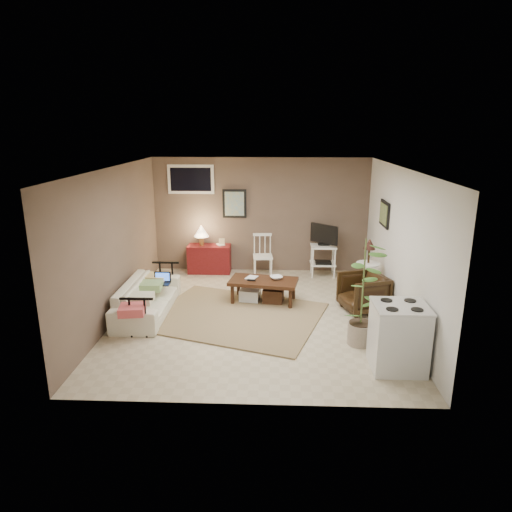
{
  "coord_description": "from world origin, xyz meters",
  "views": [
    {
      "loc": [
        0.29,
        -6.95,
        3.0
      ],
      "look_at": [
        -0.01,
        0.35,
        0.92
      ],
      "focal_mm": 32.0,
      "sensor_mm": 36.0,
      "label": 1
    }
  ],
  "objects_px": {
    "side_table": "(368,262)",
    "red_console": "(209,256)",
    "coffee_table": "(263,289)",
    "spindle_chair": "(263,257)",
    "tv_stand": "(323,249)",
    "potted_plant": "(363,289)",
    "armchair": "(363,291)",
    "sofa": "(147,292)",
    "stove": "(398,337)"
  },
  "relations": [
    {
      "from": "spindle_chair",
      "to": "side_table",
      "type": "relative_size",
      "value": 0.77
    },
    {
      "from": "potted_plant",
      "to": "armchair",
      "type": "bearing_deg",
      "value": 78.03
    },
    {
      "from": "sofa",
      "to": "spindle_chair",
      "type": "xyz_separation_m",
      "value": [
        1.85,
        2.1,
        0.04
      ]
    },
    {
      "from": "sofa",
      "to": "side_table",
      "type": "relative_size",
      "value": 1.67
    },
    {
      "from": "armchair",
      "to": "stove",
      "type": "bearing_deg",
      "value": -15.69
    },
    {
      "from": "coffee_table",
      "to": "potted_plant",
      "type": "relative_size",
      "value": 0.8
    },
    {
      "from": "coffee_table",
      "to": "spindle_chair",
      "type": "height_order",
      "value": "spindle_chair"
    },
    {
      "from": "potted_plant",
      "to": "stove",
      "type": "relative_size",
      "value": 1.8
    },
    {
      "from": "sofa",
      "to": "stove",
      "type": "distance_m",
      "value": 4.03
    },
    {
      "from": "spindle_chair",
      "to": "tv_stand",
      "type": "height_order",
      "value": "tv_stand"
    },
    {
      "from": "side_table",
      "to": "stove",
      "type": "relative_size",
      "value": 1.27
    },
    {
      "from": "red_console",
      "to": "armchair",
      "type": "distance_m",
      "value": 3.51
    },
    {
      "from": "armchair",
      "to": "potted_plant",
      "type": "height_order",
      "value": "potted_plant"
    },
    {
      "from": "red_console",
      "to": "potted_plant",
      "type": "distance_m",
      "value": 4.19
    },
    {
      "from": "sofa",
      "to": "red_console",
      "type": "distance_m",
      "value": 2.36
    },
    {
      "from": "potted_plant",
      "to": "side_table",
      "type": "bearing_deg",
      "value": 76.45
    },
    {
      "from": "spindle_chair",
      "to": "armchair",
      "type": "relative_size",
      "value": 1.24
    },
    {
      "from": "tv_stand",
      "to": "potted_plant",
      "type": "distance_m",
      "value": 3.12
    },
    {
      "from": "red_console",
      "to": "tv_stand",
      "type": "distance_m",
      "value": 2.41
    },
    {
      "from": "sofa",
      "to": "spindle_chair",
      "type": "height_order",
      "value": "spindle_chair"
    },
    {
      "from": "coffee_table",
      "to": "potted_plant",
      "type": "xyz_separation_m",
      "value": [
        1.43,
        -1.54,
        0.59
      ]
    },
    {
      "from": "spindle_chair",
      "to": "armchair",
      "type": "xyz_separation_m",
      "value": [
        1.74,
        -1.83,
        -0.06
      ]
    },
    {
      "from": "potted_plant",
      "to": "spindle_chair",
      "type": "bearing_deg",
      "value": 115.61
    },
    {
      "from": "red_console",
      "to": "sofa",
      "type": "bearing_deg",
      "value": -107.36
    },
    {
      "from": "sofa",
      "to": "tv_stand",
      "type": "distance_m",
      "value": 3.76
    },
    {
      "from": "red_console",
      "to": "spindle_chair",
      "type": "distance_m",
      "value": 1.16
    },
    {
      "from": "side_table",
      "to": "red_console",
      "type": "bearing_deg",
      "value": 154.9
    },
    {
      "from": "coffee_table",
      "to": "red_console",
      "type": "bearing_deg",
      "value": 125.36
    },
    {
      "from": "spindle_chair",
      "to": "potted_plant",
      "type": "relative_size",
      "value": 0.55
    },
    {
      "from": "armchair",
      "to": "tv_stand",
      "type": "bearing_deg",
      "value": 176.46
    },
    {
      "from": "coffee_table",
      "to": "stove",
      "type": "relative_size",
      "value": 1.43
    },
    {
      "from": "sofa",
      "to": "spindle_chair",
      "type": "bearing_deg",
      "value": -41.5
    },
    {
      "from": "spindle_chair",
      "to": "potted_plant",
      "type": "distance_m",
      "value": 3.44
    },
    {
      "from": "tv_stand",
      "to": "potted_plant",
      "type": "xyz_separation_m",
      "value": [
        0.23,
        -3.1,
        0.26
      ]
    },
    {
      "from": "coffee_table",
      "to": "spindle_chair",
      "type": "relative_size",
      "value": 1.45
    },
    {
      "from": "sofa",
      "to": "red_console",
      "type": "height_order",
      "value": "red_console"
    },
    {
      "from": "coffee_table",
      "to": "armchair",
      "type": "distance_m",
      "value": 1.72
    },
    {
      "from": "spindle_chair",
      "to": "side_table",
      "type": "height_order",
      "value": "side_table"
    },
    {
      "from": "red_console",
      "to": "potted_plant",
      "type": "xyz_separation_m",
      "value": [
        2.62,
        -3.23,
        0.48
      ]
    },
    {
      "from": "armchair",
      "to": "red_console",
      "type": "bearing_deg",
      "value": -142.84
    },
    {
      "from": "spindle_chair",
      "to": "red_console",
      "type": "bearing_deg",
      "value": 172.28
    },
    {
      "from": "sofa",
      "to": "tv_stand",
      "type": "bearing_deg",
      "value": -55.67
    },
    {
      "from": "spindle_chair",
      "to": "stove",
      "type": "bearing_deg",
      "value": -64.02
    },
    {
      "from": "stove",
      "to": "coffee_table",
      "type": "bearing_deg",
      "value": 128.79
    },
    {
      "from": "red_console",
      "to": "coffee_table",
      "type": "bearing_deg",
      "value": -54.64
    },
    {
      "from": "sofa",
      "to": "red_console",
      "type": "xyz_separation_m",
      "value": [
        0.7,
        2.25,
        -0.01
      ]
    },
    {
      "from": "red_console",
      "to": "tv_stand",
      "type": "height_order",
      "value": "tv_stand"
    },
    {
      "from": "tv_stand",
      "to": "side_table",
      "type": "bearing_deg",
      "value": -63.13
    },
    {
      "from": "side_table",
      "to": "tv_stand",
      "type": "bearing_deg",
      "value": 116.87
    },
    {
      "from": "coffee_table",
      "to": "armchair",
      "type": "height_order",
      "value": "armchair"
    }
  ]
}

